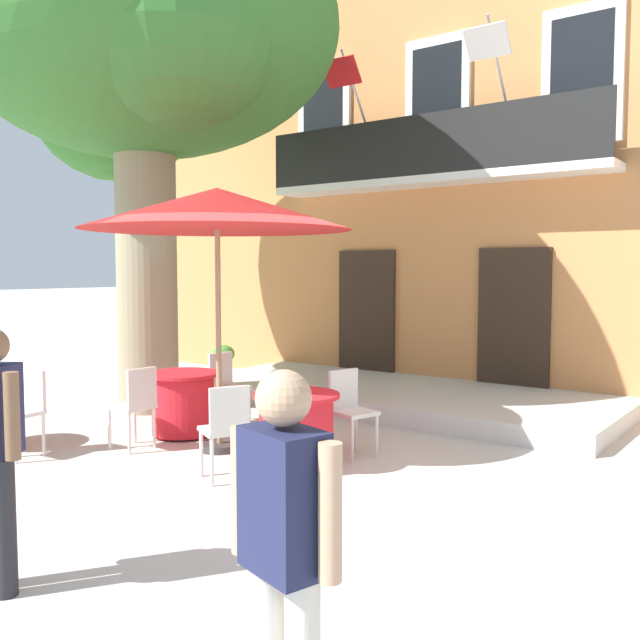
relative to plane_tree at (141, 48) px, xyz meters
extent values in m
plane|color=beige|center=(3.56, -1.37, -5.02)|extent=(120.00, 120.00, 0.00)
cube|color=#CC844C|center=(2.68, 5.63, -1.27)|extent=(13.00, 4.00, 7.50)
cube|color=#332319|center=(1.38, 3.60, -3.87)|extent=(1.10, 0.08, 2.30)
cube|color=#332319|center=(3.98, 3.60, -3.87)|extent=(1.10, 0.08, 2.30)
cube|color=silver|center=(0.48, 3.59, -0.37)|extent=(1.10, 0.08, 1.90)
cube|color=black|center=(0.48, 3.56, -0.37)|extent=(0.84, 0.04, 1.60)
cube|color=silver|center=(2.68, 3.59, -0.37)|extent=(1.10, 0.08, 1.90)
cube|color=black|center=(2.68, 3.56, -0.37)|extent=(0.84, 0.04, 1.60)
cube|color=silver|center=(4.88, 3.59, -0.37)|extent=(1.10, 0.08, 1.90)
cube|color=black|center=(4.88, 3.56, -0.37)|extent=(0.84, 0.04, 1.60)
cube|color=silver|center=(2.68, 3.31, -1.68)|extent=(5.60, 0.65, 0.12)
cube|color=black|center=(2.68, 3.01, -1.17)|extent=(5.60, 0.06, 0.90)
cylinder|color=#B2B2B7|center=(1.48, 3.13, -0.27)|extent=(0.04, 0.95, 1.33)
cube|color=red|center=(1.48, 2.68, 0.03)|extent=(0.60, 0.29, 0.38)
cylinder|color=#B2B2B7|center=(3.88, 3.13, -0.27)|extent=(0.04, 0.95, 1.33)
cube|color=white|center=(3.88, 2.68, 0.03)|extent=(0.60, 0.29, 0.38)
cylinder|color=slate|center=(0.38, 3.33, -1.50)|extent=(0.31, 0.31, 0.24)
ellipsoid|color=#38843D|center=(0.38, 3.33, -1.24)|extent=(0.40, 0.40, 0.28)
cylinder|color=#47423D|center=(1.91, 3.33, -1.49)|extent=(0.29, 0.29, 0.26)
ellipsoid|color=#2D7533|center=(1.91, 3.33, -1.15)|extent=(0.38, 0.38, 0.43)
cylinder|color=#47423D|center=(3.45, 3.33, -1.48)|extent=(0.31, 0.31, 0.28)
ellipsoid|color=#4C8E38|center=(3.45, 3.33, -1.19)|extent=(0.40, 0.40, 0.31)
cylinder|color=#47423D|center=(4.98, 3.33, -1.47)|extent=(0.33, 0.33, 0.30)
ellipsoid|color=#4C8E38|center=(4.98, 3.33, -1.11)|extent=(0.42, 0.42, 0.42)
cube|color=silver|center=(2.68, 2.35, -4.90)|extent=(6.34, 2.56, 0.25)
cylinder|color=gray|center=(0.08, -0.05, -3.19)|extent=(0.83, 0.83, 3.66)
ellipsoid|color=#33702D|center=(0.08, -0.05, 0.16)|extent=(5.55, 5.00, 3.33)
sphere|color=#33702D|center=(-1.44, 0.65, -0.25)|extent=(2.78, 2.78, 2.78)
sphere|color=#33702D|center=(1.47, -0.60, -0.11)|extent=(2.50, 2.50, 2.50)
cylinder|color=red|center=(3.56, -1.07, -4.65)|extent=(0.74, 0.74, 0.68)
cylinder|color=red|center=(3.56, -1.07, -4.28)|extent=(0.86, 0.86, 0.04)
cylinder|color=#2D2823|center=(3.56, -1.07, -5.01)|extent=(0.44, 0.44, 0.03)
cylinder|color=silver|center=(3.98, -0.23, -4.80)|extent=(0.04, 0.04, 0.45)
cylinder|color=silver|center=(3.89, -0.56, -4.80)|extent=(0.04, 0.04, 0.45)
cylinder|color=silver|center=(3.65, -0.14, -4.80)|extent=(0.04, 0.04, 0.45)
cylinder|color=silver|center=(3.56, -0.47, -4.80)|extent=(0.04, 0.04, 0.45)
cube|color=silver|center=(3.77, -0.35, -4.55)|extent=(0.49, 0.49, 0.04)
cube|color=silver|center=(3.60, -0.30, -4.32)|extent=(0.14, 0.38, 0.42)
cylinder|color=silver|center=(2.99, -1.81, -4.80)|extent=(0.04, 0.04, 0.45)
cylinder|color=silver|center=(3.15, -1.51, -4.80)|extent=(0.04, 0.04, 0.45)
cylinder|color=silver|center=(3.29, -1.97, -4.80)|extent=(0.04, 0.04, 0.45)
cylinder|color=silver|center=(3.45, -1.67, -4.80)|extent=(0.04, 0.04, 0.45)
cube|color=silver|center=(3.22, -1.74, -4.55)|extent=(0.54, 0.54, 0.04)
cube|color=silver|center=(3.38, -1.82, -4.32)|extent=(0.21, 0.36, 0.42)
cylinder|color=red|center=(1.62, -0.80, -4.65)|extent=(0.74, 0.74, 0.68)
cylinder|color=red|center=(1.62, -0.80, -4.28)|extent=(0.86, 0.86, 0.04)
cylinder|color=#2D2823|center=(1.62, -0.80, -5.01)|extent=(0.44, 0.44, 0.03)
cylinder|color=silver|center=(1.45, -1.72, -4.80)|extent=(0.04, 0.04, 0.45)
cylinder|color=silver|center=(1.45, -1.38, -4.80)|extent=(0.04, 0.04, 0.45)
cylinder|color=silver|center=(1.79, -1.72, -4.80)|extent=(0.04, 0.04, 0.45)
cylinder|color=silver|center=(1.79, -1.38, -4.80)|extent=(0.04, 0.04, 0.45)
cube|color=silver|center=(1.62, -1.55, -4.55)|extent=(0.40, 0.40, 0.04)
cube|color=silver|center=(1.80, -1.55, -4.32)|extent=(0.04, 0.38, 0.42)
cylinder|color=silver|center=(1.85, 0.11, -4.80)|extent=(0.04, 0.04, 0.45)
cylinder|color=silver|center=(1.83, -0.23, -4.80)|extent=(0.04, 0.04, 0.45)
cylinder|color=silver|center=(1.51, 0.13, -4.80)|extent=(0.04, 0.04, 0.45)
cylinder|color=silver|center=(1.49, -0.21, -4.80)|extent=(0.04, 0.04, 0.45)
cube|color=silver|center=(1.67, -0.05, -4.55)|extent=(0.43, 0.43, 0.04)
cube|color=silver|center=(1.49, -0.04, -4.32)|extent=(0.06, 0.38, 0.42)
cylinder|color=silver|center=(1.14, -2.63, -4.80)|extent=(0.04, 0.04, 0.45)
cylinder|color=silver|center=(1.10, -2.30, -4.80)|extent=(0.04, 0.04, 0.45)
cylinder|color=silver|center=(0.76, -2.34, -4.80)|extent=(0.04, 0.04, 0.45)
cube|color=silver|center=(0.95, -2.49, -4.55)|extent=(0.45, 0.45, 0.04)
cube|color=silver|center=(0.93, -2.31, -4.32)|extent=(0.38, 0.09, 0.42)
cylinder|color=#997A56|center=(2.44, -1.02, -3.75)|extent=(0.06, 0.06, 2.55)
cylinder|color=#333333|center=(2.44, -1.02, -4.98)|extent=(0.44, 0.44, 0.08)
cone|color=#B21E1E|center=(2.44, -1.02, -2.40)|extent=(2.90, 2.90, 0.45)
cylinder|color=#47423D|center=(-0.84, 2.37, -4.86)|extent=(0.32, 0.32, 0.32)
ellipsoid|color=#4C8E38|center=(-0.84, 2.37, -4.54)|extent=(0.41, 0.41, 0.33)
cylinder|color=#232328|center=(3.80, -4.20, -4.60)|extent=(0.14, 0.14, 0.84)
cylinder|color=brown|center=(3.93, -4.20, -3.90)|extent=(0.09, 0.09, 0.52)
cube|color=#1E2347|center=(6.09, -4.31, -3.93)|extent=(0.39, 0.30, 0.56)
sphere|color=tan|center=(6.09, -4.31, -3.53)|extent=(0.22, 0.22, 0.22)
cylinder|color=tan|center=(5.87, -4.31, -3.93)|extent=(0.09, 0.09, 0.52)
cylinder|color=tan|center=(6.31, -4.31, -3.93)|extent=(0.09, 0.09, 0.52)
camera|label=1|loc=(7.75, -6.31, -3.04)|focal=38.57mm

